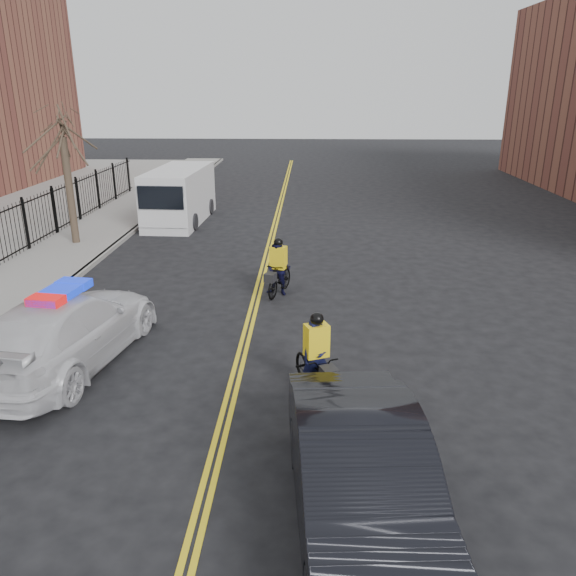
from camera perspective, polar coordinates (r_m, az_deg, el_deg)
The scene contains 12 objects.
ground at distance 12.59m, azimuth -5.10°, elevation -8.13°, with size 120.00×120.00×0.00m, color black.
center_line_left at distance 19.99m, azimuth -2.55°, elevation 2.61°, with size 0.10×60.00×0.01m, color yellow.
center_line_right at distance 19.98m, azimuth -2.10°, elevation 2.60°, with size 0.10×60.00×0.01m, color yellow.
sidewalk at distance 21.85m, azimuth -22.36°, elevation 2.80°, with size 3.00×60.00×0.15m, color gray.
curb at distance 21.28m, azimuth -18.68°, elevation 2.82°, with size 0.20×60.00×0.15m, color gray.
iron_fence at distance 22.29m, azimuth -26.20°, elevation 5.04°, with size 0.12×28.00×2.00m, color black, non-canonical shape.
street_tree at distance 23.06m, azimuth -21.72°, elevation 12.52°, with size 3.20×3.20×4.80m.
police_cruiser at distance 13.35m, azimuth -21.62°, elevation -3.96°, with size 3.07×5.89×1.79m.
dark_sedan at distance 8.07m, azimuth 7.56°, elevation -18.96°, with size 1.77×5.06×1.67m, color black.
cargo_van at distance 26.43m, azimuth -11.05°, elevation 9.10°, with size 2.43×5.88×2.43m.
cyclist_near at distance 11.38m, azimuth 2.88°, elevation -7.85°, with size 1.26×1.87×1.74m.
cyclist_far at distance 16.68m, azimuth -0.99°, elevation 1.59°, with size 1.03×1.79×1.74m.
Camera 1 is at (1.52, -11.05, 5.85)m, focal length 35.00 mm.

